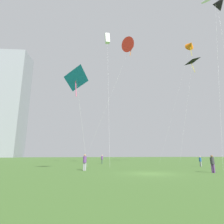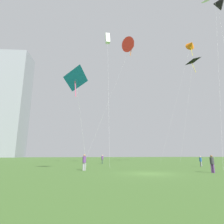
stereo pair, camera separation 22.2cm
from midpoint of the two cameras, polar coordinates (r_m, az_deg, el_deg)
ground at (r=19.39m, az=11.55°, el=-17.95°), size 280.00×280.00×0.00m
person_standing_0 at (r=39.35m, az=-2.80°, el=-14.04°), size 0.39×0.39×1.76m
person_standing_1 at (r=22.29m, az=28.48°, el=-13.40°), size 0.39×0.39×1.76m
person_standing_2 at (r=33.38m, az=25.60°, el=-13.21°), size 0.35×0.35×1.57m
person_standing_3 at (r=22.76m, az=-8.17°, el=-14.62°), size 0.41×0.41×1.84m
kite_flying_1 at (r=22.68m, az=-10.72°, el=9.80°), size 3.21×4.98×11.20m
kite_flying_2 at (r=51.75m, az=29.71°, el=26.77°), size 4.89×5.04×35.05m
kite_flying_4 at (r=56.02m, az=23.06°, el=18.45°), size 9.33×6.39×31.31m
kite_flying_5 at (r=45.99m, az=-1.22°, el=21.51°), size 2.02×10.17×29.03m
kite_flying_6 at (r=59.25m, az=23.60°, el=13.94°), size 7.58×3.53×28.36m
kite_flying_7 at (r=42.29m, az=5.95°, el=19.58°), size 10.79×7.67×26.28m
distant_highrise_0 at (r=164.76m, az=-28.14°, el=2.32°), size 24.08×22.37×81.65m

